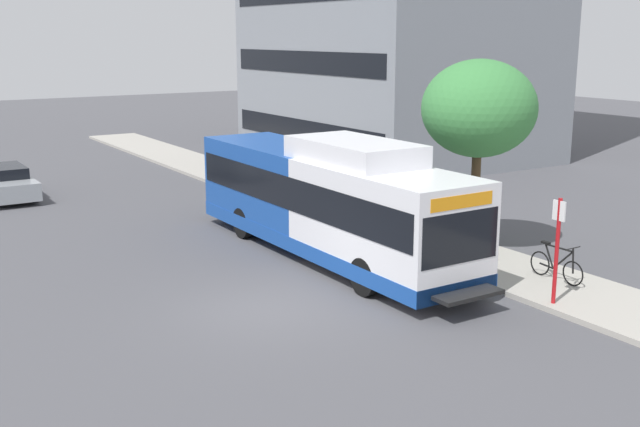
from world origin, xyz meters
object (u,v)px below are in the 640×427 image
object	(u,v)px
parked_car_far_lane	(6,182)
bicycle_parked	(556,265)
street_tree_near_stop	(479,109)
bus_stop_sign_pole	(557,243)
transit_bus	(327,201)

from	to	relation	value
parked_car_far_lane	bicycle_parked	bearing A→B (deg)	-62.88
street_tree_near_stop	bicycle_parked	bearing A→B (deg)	-97.63
bicycle_parked	street_tree_near_stop	bearing A→B (deg)	82.37
bus_stop_sign_pole	bicycle_parked	bearing A→B (deg)	39.12
bicycle_parked	parked_car_far_lane	bearing A→B (deg)	117.12
transit_bus	bus_stop_sign_pole	distance (m)	7.08
bicycle_parked	transit_bus	bearing A→B (deg)	122.89
bus_stop_sign_pole	bicycle_parked	distance (m)	2.17
street_tree_near_stop	parked_car_far_lane	size ratio (longest dim) A/B	1.26
street_tree_near_stop	parked_car_far_lane	distance (m)	19.43
parked_car_far_lane	street_tree_near_stop	bearing A→B (deg)	-56.56
transit_bus	street_tree_near_stop	xyz separation A→B (m)	(4.09, -1.92, 2.64)
bus_stop_sign_pole	street_tree_near_stop	size ratio (longest dim) A/B	0.46
transit_bus	street_tree_near_stop	world-z (taller)	street_tree_near_stop
transit_bus	bicycle_parked	size ratio (longest dim) A/B	6.96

